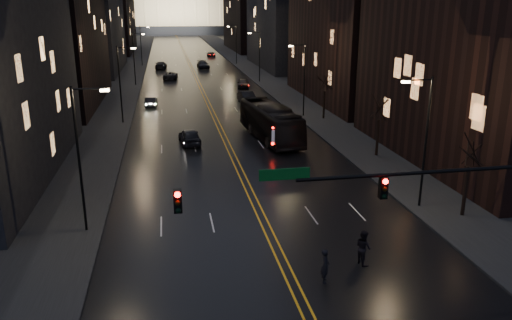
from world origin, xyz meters
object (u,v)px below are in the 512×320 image
pedestrian_a (325,266)px  oncoming_car_b (151,102)px  receding_car_a (247,98)px  oncoming_car_a (190,136)px  traffic_signal (432,195)px  pedestrian_b (363,247)px  bus (270,122)px

pedestrian_a → oncoming_car_b: bearing=26.8°
receding_car_a → oncoming_car_a: bearing=-120.3°
traffic_signal → pedestrian_b: traffic_signal is taller
oncoming_car_a → pedestrian_a: pedestrian_a is taller
bus → receding_car_a: size_ratio=2.50×
receding_car_a → bus: bearing=-98.4°
oncoming_car_b → receding_car_a: 13.41m
traffic_signal → oncoming_car_a: size_ratio=3.69×
traffic_signal → bus: bearing=92.3°
receding_car_a → pedestrian_b: (-1.28, -46.63, 0.12)m
oncoming_car_a → oncoming_car_b: size_ratio=1.17×
receding_car_a → pedestrian_b: bearing=-97.7°
bus → pedestrian_a: 28.52m
bus → oncoming_car_b: 23.63m
bus → pedestrian_b: bus is taller
pedestrian_a → traffic_signal: bearing=-97.6°
traffic_signal → bus: 30.39m
traffic_signal → bus: traffic_signal is taller
bus → oncoming_car_a: size_ratio=2.76×
oncoming_car_a → receding_car_a: (9.17, 20.45, 0.05)m
oncoming_car_a → receding_car_a: 22.41m
pedestrian_b → oncoming_car_b: bearing=2.1°
pedestrian_a → pedestrian_b: (2.57, 1.42, 0.07)m
oncoming_car_a → pedestrian_a: 28.10m
oncoming_car_a → receding_car_a: bearing=-119.4°
receding_car_a → pedestrian_a: (-3.86, -48.05, 0.05)m
oncoming_car_a → pedestrian_a: (5.31, -27.60, 0.10)m
receding_car_a → pedestrian_b: 46.65m
bus → traffic_signal: bearing=-94.3°
oncoming_car_b → receding_car_a: (13.40, -0.23, 0.19)m
traffic_signal → receding_car_a: (-0.44, 49.89, -4.25)m
receding_car_a → pedestrian_a: bearing=-100.7°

